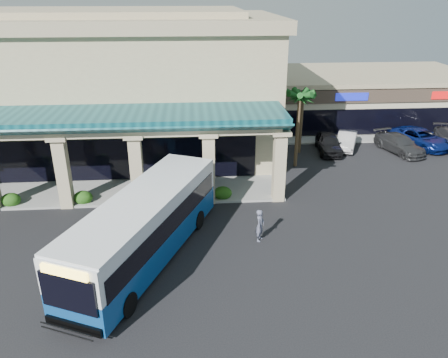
{
  "coord_description": "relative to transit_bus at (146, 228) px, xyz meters",
  "views": [
    {
      "loc": [
        0.57,
        -20.29,
        12.76
      ],
      "look_at": [
        2.36,
        3.8,
        2.2
      ],
      "focal_mm": 35.0,
      "sensor_mm": 36.0,
      "label": 1
    }
  ],
  "objects": [
    {
      "name": "car_red",
      "position": [
        19.91,
        14.44,
        -1.02
      ],
      "size": [
        3.38,
        5.41,
        1.46
      ],
      "primitive_type": "imported",
      "rotation": [
        0.0,
        0.0,
        0.28
      ],
      "color": "#363638",
      "rests_on": "ground"
    },
    {
      "name": "car_silver",
      "position": [
        13.95,
        14.94,
        -0.97
      ],
      "size": [
        2.35,
        4.76,
        1.56
      ],
      "primitive_type": "imported",
      "rotation": [
        0.0,
        0.0,
        -0.11
      ],
      "color": "black",
      "rests_on": "ground"
    },
    {
      "name": "palm_0",
      "position": [
        10.44,
        12.0,
        1.55
      ],
      "size": [
        2.4,
        2.4,
        6.6
      ],
      "primitive_type": null,
      "color": "#103F14",
      "rests_on": "ground"
    },
    {
      "name": "palm_1",
      "position": [
        11.44,
        15.0,
        1.15
      ],
      "size": [
        2.4,
        2.4,
        5.8
      ],
      "primitive_type": null,
      "color": "#103F14",
      "rests_on": "ground"
    },
    {
      "name": "pedestrian",
      "position": [
        6.01,
        1.28,
        -0.83
      ],
      "size": [
        0.68,
        0.8,
        1.85
      ],
      "primitive_type": "imported",
      "rotation": [
        0.0,
        0.0,
        1.14
      ],
      "color": "slate",
      "rests_on": "ground"
    },
    {
      "name": "strip_mall",
      "position": [
        19.94,
        25.0,
        0.7
      ],
      "size": [
        22.5,
        12.5,
        4.9
      ],
      "primitive_type": null,
      "color": "beige",
      "rests_on": "ground"
    },
    {
      "name": "car_white",
      "position": [
        15.75,
        15.72,
        -1.05
      ],
      "size": [
        3.08,
        4.5,
        1.4
      ],
      "primitive_type": "imported",
      "rotation": [
        0.0,
        0.0,
        -0.42
      ],
      "color": "silver",
      "rests_on": "ground"
    },
    {
      "name": "transit_bus",
      "position": [
        0.0,
        0.0,
        0.0
      ],
      "size": [
        7.68,
        12.66,
        3.5
      ],
      "primitive_type": null,
      "rotation": [
        0.0,
        0.0,
        -0.41
      ],
      "color": "navy",
      "rests_on": "ground"
    },
    {
      "name": "ground",
      "position": [
        1.94,
        1.0,
        -1.75
      ],
      "size": [
        110.0,
        110.0,
        0.0
      ],
      "primitive_type": "plane",
      "color": "black"
    },
    {
      "name": "car_gray",
      "position": [
        22.27,
        15.67,
        -0.97
      ],
      "size": [
        4.65,
        6.21,
        1.57
      ],
      "primitive_type": "imported",
      "rotation": [
        0.0,
        0.0,
        0.42
      ],
      "color": "navy",
      "rests_on": "ground"
    },
    {
      "name": "main_building",
      "position": [
        -6.06,
        17.0,
        3.92
      ],
      "size": [
        30.8,
        14.8,
        11.35
      ],
      "primitive_type": null,
      "color": "#C0B189",
      "rests_on": "ground"
    },
    {
      "name": "arcade",
      "position": [
        -6.06,
        7.8,
        1.1
      ],
      "size": [
        30.0,
        6.2,
        5.7
      ],
      "primitive_type": null,
      "color": "#0C424B",
      "rests_on": "ground"
    },
    {
      "name": "broadleaf_tree",
      "position": [
        9.44,
        20.0,
        0.65
      ],
      "size": [
        2.6,
        2.6,
        4.81
      ],
      "primitive_type": null,
      "color": "#1F4A10",
      "rests_on": "ground"
    }
  ]
}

